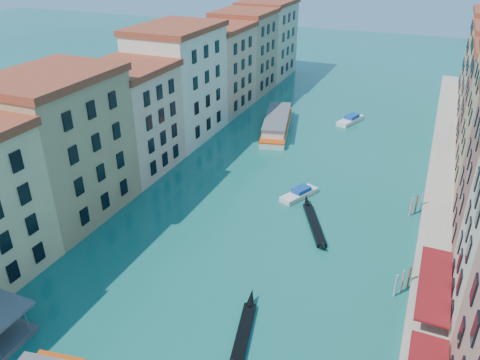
# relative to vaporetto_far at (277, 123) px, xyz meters

# --- Properties ---
(left_bank_palazzos) EXTENTS (12.80, 128.40, 21.00)m
(left_bank_palazzos) POSITION_rel_vaporetto_far_xyz_m (-16.44, -16.31, 8.32)
(left_bank_palazzos) COLOR beige
(left_bank_palazzos) RESTS_ON ground
(quay) EXTENTS (4.00, 140.00, 1.00)m
(quay) POSITION_rel_vaporetto_far_xyz_m (31.56, -15.99, -0.89)
(quay) COLOR #A69E85
(quay) RESTS_ON ground
(mooring_poles_right) EXTENTS (1.44, 54.24, 3.20)m
(mooring_poles_right) POSITION_rel_vaporetto_far_xyz_m (28.66, -52.19, -0.09)
(mooring_poles_right) COLOR brown
(mooring_poles_right) RESTS_ON ground
(vaporetto_far) EXTENTS (9.45, 21.25, 3.08)m
(vaporetto_far) POSITION_rel_vaporetto_far_xyz_m (0.00, 0.00, 0.00)
(vaporetto_far) COLOR silver
(vaporetto_far) RESTS_ON ground
(gondola_fore) EXTENTS (3.89, 13.35, 2.69)m
(gondola_fore) POSITION_rel_vaporetto_far_xyz_m (15.33, -54.72, -0.94)
(gondola_fore) COLOR black
(gondola_fore) RESTS_ON ground
(gondola_far) EXTENTS (6.84, 12.53, 1.91)m
(gondola_far) POSITION_rel_vaporetto_far_xyz_m (16.25, -31.56, -1.00)
(gondola_far) COLOR black
(gondola_far) RESTS_ON ground
(motorboat_mid) EXTENTS (4.62, 6.79, 1.35)m
(motorboat_mid) POSITION_rel_vaporetto_far_xyz_m (12.20, -24.77, -0.86)
(motorboat_mid) COLOR silver
(motorboat_mid) RESTS_ON ground
(motorboat_far) EXTENTS (4.66, 7.77, 1.54)m
(motorboat_far) POSITION_rel_vaporetto_far_xyz_m (12.99, 10.14, -0.79)
(motorboat_far) COLOR silver
(motorboat_far) RESTS_ON ground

